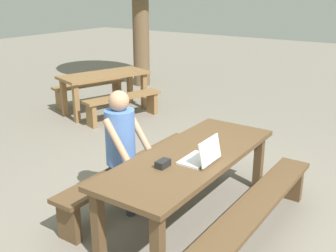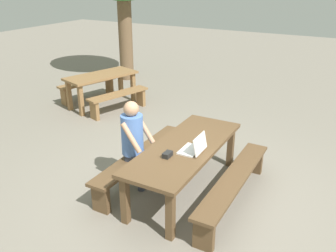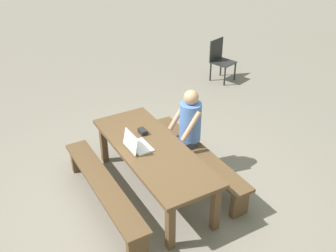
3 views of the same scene
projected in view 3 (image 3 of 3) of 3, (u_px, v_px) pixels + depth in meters
name	position (u px, v px, depth m)	size (l,w,h in m)	color
ground_plane	(154.00, 190.00, 5.49)	(30.00, 30.00, 0.00)	gray
picnic_table_front	(153.00, 154.00, 5.18)	(2.20, 0.82, 0.70)	brown
bench_near	(103.00, 188.00, 5.01)	(2.14, 0.30, 0.43)	brown
bench_far	(197.00, 156.00, 5.63)	(2.14, 0.30, 0.43)	brown
laptop	(137.00, 145.00, 5.10)	(0.36, 0.29, 0.25)	white
small_pouch	(143.00, 131.00, 5.44)	(0.14, 0.09, 0.06)	black
person_seated	(188.00, 125.00, 5.56)	(0.42, 0.41, 1.28)	#333847
plastic_chair	(220.00, 59.00, 8.54)	(0.55, 0.55, 0.89)	#262626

